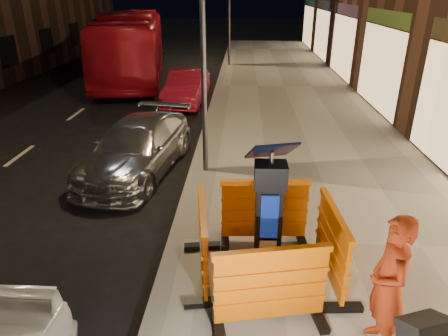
{
  "coord_description": "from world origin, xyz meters",
  "views": [
    {
      "loc": [
        1.14,
        -5.88,
        4.19
      ],
      "look_at": [
        0.8,
        1.0,
        1.1
      ],
      "focal_mm": 32.0,
      "sensor_mm": 36.0,
      "label": 1
    }
  ],
  "objects_px": {
    "man": "(388,285)",
    "barrier_front": "(271,288)",
    "parking_kiosk": "(268,217)",
    "barrier_back": "(264,212)",
    "bus_doubledecker": "(135,77)",
    "barrier_kerbside": "(203,242)",
    "barrier_bldgside": "(332,246)",
    "car_silver": "(139,171)",
    "car_red": "(187,103)"
  },
  "relations": [
    {
      "from": "parking_kiosk",
      "to": "man",
      "type": "bearing_deg",
      "value": -48.61
    },
    {
      "from": "barrier_kerbside",
      "to": "bus_doubledecker",
      "type": "height_order",
      "value": "bus_doubledecker"
    },
    {
      "from": "car_silver",
      "to": "barrier_bldgside",
      "type": "bearing_deg",
      "value": -36.58
    },
    {
      "from": "bus_doubledecker",
      "to": "barrier_bldgside",
      "type": "bearing_deg",
      "value": -75.77
    },
    {
      "from": "barrier_kerbside",
      "to": "barrier_back",
      "type": "bearing_deg",
      "value": -52.93
    },
    {
      "from": "barrier_bldgside",
      "to": "man",
      "type": "height_order",
      "value": "man"
    },
    {
      "from": "barrier_front",
      "to": "bus_doubledecker",
      "type": "xyz_separation_m",
      "value": [
        -6.06,
        16.61,
        -0.74
      ]
    },
    {
      "from": "bus_doubledecker",
      "to": "man",
      "type": "height_order",
      "value": "man"
    },
    {
      "from": "barrier_back",
      "to": "car_silver",
      "type": "relative_size",
      "value": 0.35
    },
    {
      "from": "car_red",
      "to": "man",
      "type": "bearing_deg",
      "value": -68.59
    },
    {
      "from": "man",
      "to": "barrier_kerbside",
      "type": "bearing_deg",
      "value": -117.52
    },
    {
      "from": "parking_kiosk",
      "to": "car_red",
      "type": "height_order",
      "value": "parking_kiosk"
    },
    {
      "from": "parking_kiosk",
      "to": "barrier_bldgside",
      "type": "relative_size",
      "value": 1.4
    },
    {
      "from": "barrier_kerbside",
      "to": "car_silver",
      "type": "xyz_separation_m",
      "value": [
        -2.04,
        4.08,
        -0.74
      ]
    },
    {
      "from": "barrier_back",
      "to": "car_silver",
      "type": "bearing_deg",
      "value": 130.72
    },
    {
      "from": "barrier_bldgside",
      "to": "car_red",
      "type": "relative_size",
      "value": 0.39
    },
    {
      "from": "barrier_front",
      "to": "barrier_bldgside",
      "type": "relative_size",
      "value": 1.0
    },
    {
      "from": "barrier_back",
      "to": "barrier_kerbside",
      "type": "relative_size",
      "value": 1.0
    },
    {
      "from": "barrier_front",
      "to": "barrier_back",
      "type": "bearing_deg",
      "value": 79.07
    },
    {
      "from": "parking_kiosk",
      "to": "barrier_back",
      "type": "distance_m",
      "value": 1.06
    },
    {
      "from": "parking_kiosk",
      "to": "car_silver",
      "type": "relative_size",
      "value": 0.48
    },
    {
      "from": "bus_doubledecker",
      "to": "man",
      "type": "relative_size",
      "value": 6.28
    },
    {
      "from": "barrier_kerbside",
      "to": "barrier_bldgside",
      "type": "relative_size",
      "value": 1.0
    },
    {
      "from": "barrier_bldgside",
      "to": "car_red",
      "type": "xyz_separation_m",
      "value": [
        -3.6,
        10.67,
        -0.74
      ]
    },
    {
      "from": "car_silver",
      "to": "car_red",
      "type": "relative_size",
      "value": 1.14
    },
    {
      "from": "barrier_back",
      "to": "car_red",
      "type": "height_order",
      "value": "barrier_back"
    },
    {
      "from": "car_red",
      "to": "bus_doubledecker",
      "type": "distance_m",
      "value": 6.04
    },
    {
      "from": "car_silver",
      "to": "barrier_kerbside",
      "type": "bearing_deg",
      "value": -54.04
    },
    {
      "from": "barrier_kerbside",
      "to": "bus_doubledecker",
      "type": "bearing_deg",
      "value": 10.14
    },
    {
      "from": "barrier_front",
      "to": "barrier_back",
      "type": "xyz_separation_m",
      "value": [
        0.0,
        1.9,
        0.0
      ]
    },
    {
      "from": "barrier_bldgside",
      "to": "car_silver",
      "type": "relative_size",
      "value": 0.35
    },
    {
      "from": "parking_kiosk",
      "to": "man",
      "type": "xyz_separation_m",
      "value": [
        1.32,
        -1.22,
        -0.15
      ]
    },
    {
      "from": "barrier_back",
      "to": "bus_doubledecker",
      "type": "height_order",
      "value": "bus_doubledecker"
    },
    {
      "from": "parking_kiosk",
      "to": "barrier_front",
      "type": "distance_m",
      "value": 1.06
    },
    {
      "from": "barrier_kerbside",
      "to": "car_red",
      "type": "bearing_deg",
      "value": 1.12
    },
    {
      "from": "barrier_kerbside",
      "to": "barrier_bldgside",
      "type": "bearing_deg",
      "value": -97.93
    },
    {
      "from": "barrier_back",
      "to": "barrier_bldgside",
      "type": "bearing_deg",
      "value": -47.93
    },
    {
      "from": "barrier_kerbside",
      "to": "barrier_bldgside",
      "type": "distance_m",
      "value": 1.9
    },
    {
      "from": "man",
      "to": "parking_kiosk",
      "type": "bearing_deg",
      "value": -131.98
    },
    {
      "from": "barrier_back",
      "to": "bus_doubledecker",
      "type": "relative_size",
      "value": 0.13
    },
    {
      "from": "barrier_kerbside",
      "to": "man",
      "type": "relative_size",
      "value": 0.83
    },
    {
      "from": "man",
      "to": "barrier_front",
      "type": "bearing_deg",
      "value": -100.82
    },
    {
      "from": "parking_kiosk",
      "to": "barrier_front",
      "type": "relative_size",
      "value": 1.4
    },
    {
      "from": "car_red",
      "to": "barrier_back",
      "type": "bearing_deg",
      "value": -71.81
    },
    {
      "from": "parking_kiosk",
      "to": "car_red",
      "type": "distance_m",
      "value": 11.06
    },
    {
      "from": "barrier_kerbside",
      "to": "bus_doubledecker",
      "type": "xyz_separation_m",
      "value": [
        -5.11,
        15.66,
        -0.74
      ]
    },
    {
      "from": "parking_kiosk",
      "to": "barrier_bldgside",
      "type": "bearing_deg",
      "value": -5.93
    },
    {
      "from": "man",
      "to": "barrier_bldgside",
      "type": "bearing_deg",
      "value": -162.3
    },
    {
      "from": "car_red",
      "to": "man",
      "type": "height_order",
      "value": "man"
    },
    {
      "from": "barrier_kerbside",
      "to": "barrier_bldgside",
      "type": "xyz_separation_m",
      "value": [
        1.9,
        0.0,
        0.0
      ]
    }
  ]
}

